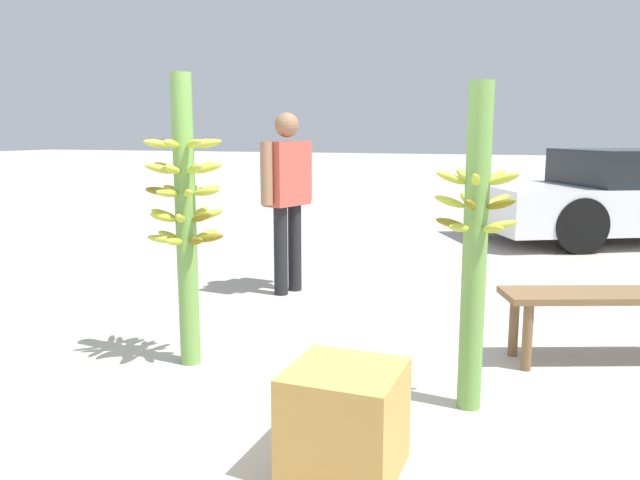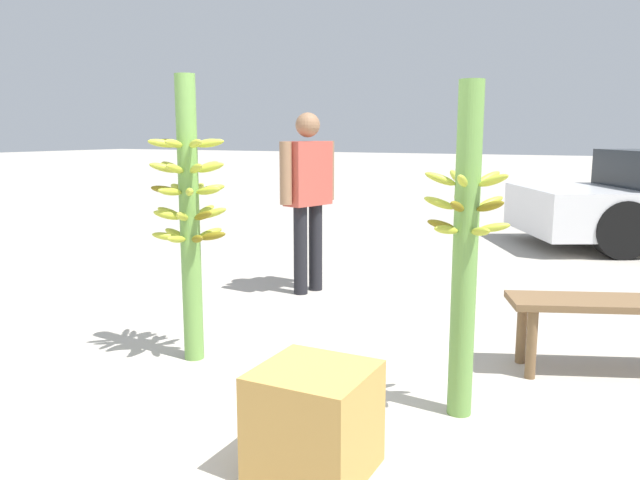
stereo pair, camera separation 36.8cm
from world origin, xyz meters
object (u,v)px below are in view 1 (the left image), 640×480
at_px(banana_stalk_center, 475,244).
at_px(market_bench, 601,304).
at_px(banana_stalk_left, 186,213).
at_px(vendor_person, 287,188).
at_px(produce_crate, 344,420).

height_order(banana_stalk_center, market_bench, banana_stalk_center).
distance_m(banana_stalk_left, vendor_person, 1.80).
relative_size(vendor_person, market_bench, 1.28).
distance_m(banana_stalk_left, produce_crate, 1.69).
bearing_deg(banana_stalk_center, banana_stalk_left, 179.18).
bearing_deg(market_bench, produce_crate, -142.78).
bearing_deg(market_bench, banana_stalk_left, 179.43).
height_order(banana_stalk_left, produce_crate, banana_stalk_left).
xyz_separation_m(banana_stalk_left, market_bench, (2.34, 0.91, -0.56)).
distance_m(vendor_person, produce_crate, 3.08).
relative_size(banana_stalk_center, vendor_person, 1.05).
relative_size(banana_stalk_left, produce_crate, 3.85).
distance_m(banana_stalk_left, banana_stalk_center, 1.68).
xyz_separation_m(market_bench, produce_crate, (-1.05, -1.75, -0.14)).
distance_m(banana_stalk_center, produce_crate, 1.11).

